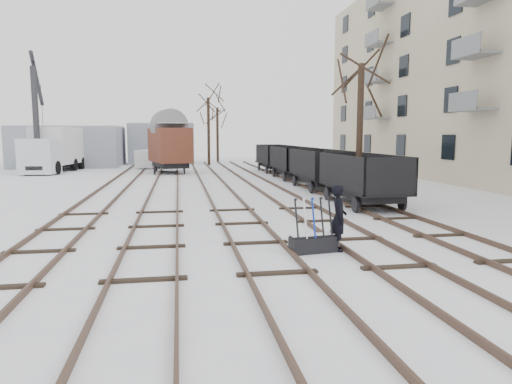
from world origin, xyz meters
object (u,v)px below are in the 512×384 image
(ground_frame, at_px, (313,242))
(crane, at_px, (38,143))
(worker, at_px, (339,218))
(panel_van, at_px, (151,158))
(box_van_wagon, at_px, (169,144))
(lorry, at_px, (54,149))
(freight_wagon_a, at_px, (362,186))

(ground_frame, height_order, crane, crane)
(crane, bearing_deg, ground_frame, -70.74)
(ground_frame, xyz_separation_m, worker, (0.75, 0.10, 0.64))
(panel_van, bearing_deg, ground_frame, -60.90)
(ground_frame, relative_size, box_van_wagon, 0.25)
(ground_frame, bearing_deg, worker, -1.00)
(worker, xyz_separation_m, panel_van, (-6.93, 33.40, -0.01))
(worker, relative_size, lorry, 0.21)
(box_van_wagon, bearing_deg, crane, 163.91)
(freight_wagon_a, bearing_deg, ground_frame, -120.88)
(worker, bearing_deg, crane, 40.85)
(panel_van, relative_size, crane, 0.44)
(worker, bearing_deg, box_van_wagon, 22.09)
(worker, height_order, lorry, lorry)
(worker, height_order, box_van_wagon, box_van_wagon)
(box_van_wagon, bearing_deg, lorry, 151.67)
(panel_van, bearing_deg, crane, -128.19)
(freight_wagon_a, bearing_deg, worker, -116.91)
(freight_wagon_a, height_order, lorry, lorry)
(ground_frame, xyz_separation_m, box_van_wagon, (-4.29, 27.55, 2.13))
(lorry, bearing_deg, freight_wagon_a, -42.70)
(freight_wagon_a, relative_size, crane, 0.58)
(ground_frame, distance_m, freight_wagon_a, 9.03)
(freight_wagon_a, bearing_deg, crane, 133.90)
(worker, xyz_separation_m, box_van_wagon, (-5.04, 27.45, 1.49))
(ground_frame, height_order, worker, worker)
(box_van_wagon, bearing_deg, ground_frame, -95.39)
(box_van_wagon, bearing_deg, panel_van, 93.33)
(lorry, distance_m, panel_van, 8.73)
(panel_van, bearing_deg, box_van_wagon, -53.78)
(worker, relative_size, panel_van, 0.43)
(ground_frame, height_order, box_van_wagon, box_van_wagon)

